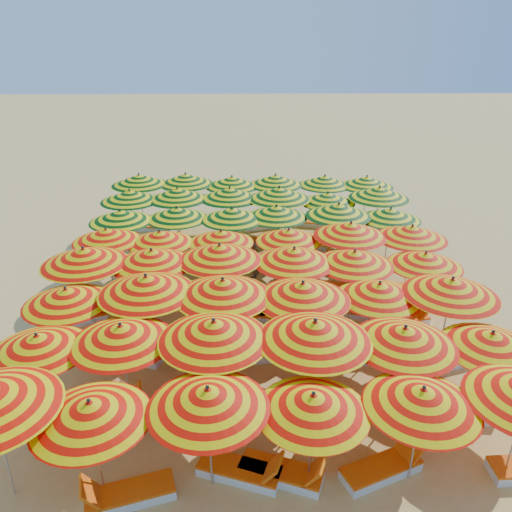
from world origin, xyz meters
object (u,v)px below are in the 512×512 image
umbrella_17 (452,287)px  umbrella_32 (232,214)px  umbrella_41 (379,193)px  lounger_10 (243,355)px  umbrella_34 (339,210)px  lounger_18 (237,290)px  umbrella_13 (146,285)px  lounger_17 (403,320)px  umbrella_37 (178,194)px  lounger_23 (369,263)px  umbrella_45 (276,180)px  lounger_0 (128,494)px  umbrella_14 (223,288)px  umbrella_47 (367,182)px  lounger_21 (143,263)px  umbrella_38 (230,193)px  lounger_6 (289,409)px  lounger_16 (363,313)px  umbrella_19 (152,257)px  lounger_5 (108,411)px  umbrella_26 (221,237)px  umbrella_9 (315,331)px  umbrella_12 (66,296)px  lounger_1 (242,471)px  lounger_20 (388,288)px  umbrella_16 (379,291)px  umbrella_40 (328,198)px  umbrella_28 (350,230)px  umbrella_30 (120,216)px  umbrella_20 (220,253)px  umbrella_43 (186,179)px  umbrella_42 (139,180)px  umbrella_7 (121,334)px  umbrella_35 (390,214)px  beachgoer_b (252,260)px  umbrella_27 (289,235)px  lounger_19 (329,287)px  umbrella_2 (208,398)px  lounger_7 (420,412)px  umbrella_3 (313,403)px  lounger_3 (383,468)px  lounger_29 (311,223)px  lounger_30 (374,224)px  lounger_15 (273,316)px  umbrella_46 (325,181)px  lounger_9 (136,353)px  umbrella_6 (38,343)px  lounger_25 (266,242)px  umbrella_10 (404,336)px  umbrella_33 (276,212)px  umbrella_36 (130,196)px  lounger_11 (352,356)px  lounger_22 (348,261)px  umbrella_25 (160,237)px

umbrella_17 → umbrella_32: size_ratio=0.94×
umbrella_41 → lounger_10: 9.88m
umbrella_34 → lounger_18: 4.85m
umbrella_13 → lounger_17: size_ratio=1.72×
umbrella_37 → lounger_23: size_ratio=1.67×
umbrella_45 → lounger_0: umbrella_45 is taller
umbrella_14 → lounger_23: 8.40m
umbrella_47 → lounger_21: umbrella_47 is taller
umbrella_38 → lounger_6: bearing=-80.9°
lounger_17 → lounger_16: bearing=145.2°
umbrella_19 → lounger_5: size_ratio=1.76×
umbrella_26 → lounger_17: bearing=-21.9°
umbrella_9 → umbrella_12: (-6.11, 2.13, -0.26)m
lounger_1 → lounger_20: 9.28m
umbrella_16 → umbrella_40: (-0.16, 7.91, 0.01)m
umbrella_28 → lounger_5: 9.39m
umbrella_38 → lounger_6: 10.62m
lounger_0 → umbrella_30: bearing=-94.5°
umbrella_20 → umbrella_40: (4.12, 5.88, -0.22)m
umbrella_43 → lounger_23: umbrella_43 is taller
lounger_0 → lounger_10: size_ratio=1.02×
umbrella_42 → umbrella_45: umbrella_42 is taller
umbrella_7 → umbrella_35: size_ratio=1.10×
umbrella_17 → beachgoer_b: bearing=133.8°
umbrella_27 → umbrella_28: 2.07m
lounger_19 → umbrella_2: bearing=81.2°
lounger_17 → umbrella_42: bearing=124.6°
umbrella_27 → lounger_7: size_ratio=1.45×
umbrella_47 → lounger_1: (-5.48, -13.89, -2.07)m
lounger_20 → umbrella_3: bearing=73.6°
lounger_10 → lounger_3: bearing=118.2°
lounger_29 → lounger_30: (2.93, -0.19, 0.00)m
lounger_15 → umbrella_46: bearing=-83.8°
umbrella_45 → lounger_15: 8.40m
umbrella_37 → lounger_9: (-0.30, -7.98, -2.12)m
umbrella_17 → lounger_10: 5.81m
umbrella_2 → umbrella_38: bearing=89.7°
umbrella_6 → umbrella_28: (8.07, 6.13, 0.21)m
umbrella_35 → umbrella_46: size_ratio=0.95×
lounger_20 → lounger_25: same height
umbrella_10 → umbrella_40: umbrella_10 is taller
umbrella_33 → umbrella_36: (-5.83, 1.89, 0.06)m
lounger_11 → lounger_22: 6.24m
umbrella_25 → lounger_25: 5.85m
lounger_6 → lounger_18: same height
lounger_15 → umbrella_9: bearing=123.4°
lounger_29 → lounger_7: bearing=-70.1°
umbrella_16 → lounger_29: size_ratio=1.57×
umbrella_17 → umbrella_34: (-1.86, 6.16, -0.03)m
lounger_1 → lounger_9: same height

